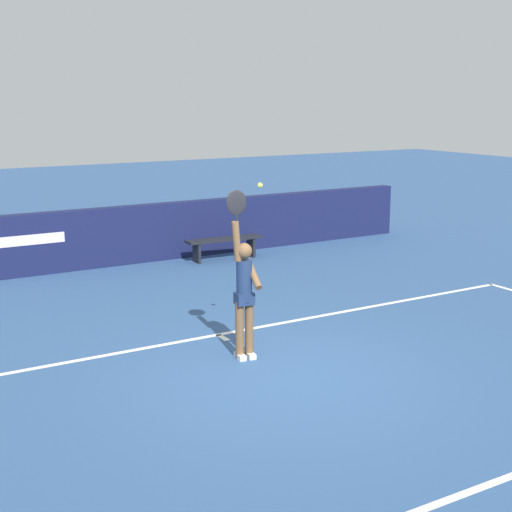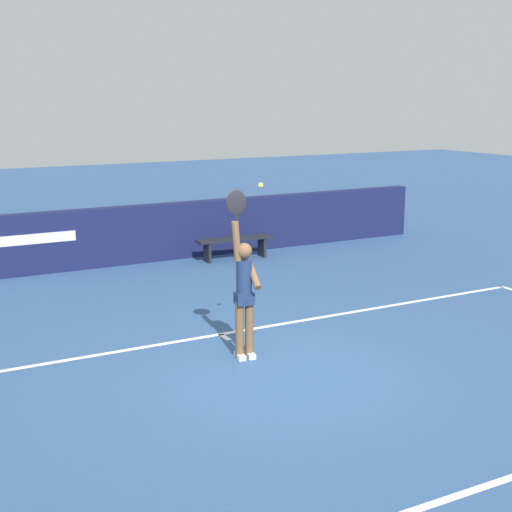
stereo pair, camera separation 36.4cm
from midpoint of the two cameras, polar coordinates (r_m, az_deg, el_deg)
The scene contains 6 objects.
ground_plane at distance 9.59m, azimuth 3.25°, elevation -9.21°, with size 60.00×60.00×0.00m, color #2E4E7B.
court_lines at distance 9.07m, azimuth 5.54°, elevation -10.56°, with size 11.88×5.23×0.00m.
back_wall at distance 15.71m, azimuth -10.50°, elevation 1.49°, with size 15.51×0.30×1.24m.
tennis_player at distance 9.89m, azimuth 0.11°, elevation -2.67°, with size 0.44×0.45×2.34m.
tennis_ball at distance 9.85m, azimuth 1.43°, elevation 5.52°, with size 0.07×0.07×0.07m.
courtside_bench_near at distance 16.07m, azimuth -0.99°, elevation 1.05°, with size 1.75×0.43×0.48m.
Camera 2 is at (-4.56, -7.66, 3.52)m, focal length 51.49 mm.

